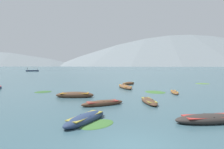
# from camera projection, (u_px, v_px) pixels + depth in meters

# --- Properties ---
(ground_plane) EXTENTS (6000.00, 6000.00, 0.00)m
(ground_plane) POSITION_uv_depth(u_px,v_px,m) (107.00, 66.00, 1504.82)
(ground_plane) COLOR #385660
(mountain_1) EXTENTS (2473.11, 2473.11, 579.82)m
(mountain_1) POSITION_uv_depth(u_px,v_px,m) (41.00, 41.00, 2033.26)
(mountain_1) COLOR slate
(mountain_1) RESTS_ON ground
(mountain_2) EXTENTS (627.52, 627.52, 210.43)m
(mountain_2) POSITION_uv_depth(u_px,v_px,m) (81.00, 56.00, 1848.82)
(mountain_2) COLOR #56665B
(mountain_2) RESTS_ON ground
(mountain_3) EXTENTS (2005.35, 2005.35, 488.65)m
(mountain_3) POSITION_uv_depth(u_px,v_px,m) (159.00, 40.00, 1628.14)
(mountain_3) COLOR slate
(mountain_3) RESTS_ON ground
(rowboat_1) EXTENTS (4.48, 1.82, 0.60)m
(rowboat_1) POSITION_uv_depth(u_px,v_px,m) (209.00, 119.00, 10.70)
(rowboat_1) COLOR #2D2826
(rowboat_1) RESTS_ON ground
(rowboat_3) EXTENTS (1.27, 3.71, 0.48)m
(rowboat_3) POSITION_uv_depth(u_px,v_px,m) (149.00, 101.00, 16.22)
(rowboat_3) COLOR #4C3323
(rowboat_3) RESTS_ON ground
(rowboat_4) EXTENTS (3.03, 3.09, 0.61)m
(rowboat_4) POSITION_uv_depth(u_px,v_px,m) (128.00, 84.00, 32.07)
(rowboat_4) COLOR brown
(rowboat_4) RESTS_ON ground
(rowboat_5) EXTENTS (2.42, 4.78, 0.63)m
(rowboat_5) POSITION_uv_depth(u_px,v_px,m) (125.00, 87.00, 26.90)
(rowboat_5) COLOR brown
(rowboat_5) RESTS_ON ground
(rowboat_6) EXTENTS (3.91, 2.38, 0.55)m
(rowboat_6) POSITION_uv_depth(u_px,v_px,m) (103.00, 103.00, 15.28)
(rowboat_6) COLOR #4C3323
(rowboat_6) RESTS_ON ground
(rowboat_7) EXTENTS (1.41, 3.31, 0.36)m
(rowboat_7) POSITION_uv_depth(u_px,v_px,m) (174.00, 92.00, 21.98)
(rowboat_7) COLOR brown
(rowboat_7) RESTS_ON ground
(rowboat_8) EXTENTS (4.15, 1.39, 0.73)m
(rowboat_8) POSITION_uv_depth(u_px,v_px,m) (75.00, 95.00, 19.19)
(rowboat_8) COLOR #4C3323
(rowboat_8) RESTS_ON ground
(rowboat_10) EXTENTS (2.86, 3.76, 0.60)m
(rowboat_10) POSITION_uv_depth(u_px,v_px,m) (85.00, 119.00, 10.75)
(rowboat_10) COLOR navy
(rowboat_10) RESTS_ON ground
(ferry_0) EXTENTS (7.87, 5.24, 2.54)m
(ferry_0) POSITION_uv_depth(u_px,v_px,m) (32.00, 71.00, 108.88)
(ferry_0) COLOR navy
(ferry_0) RESTS_ON ground
(weed_patch_0) EXTENTS (2.71, 2.66, 0.14)m
(weed_patch_0) POSITION_uv_depth(u_px,v_px,m) (97.00, 124.00, 10.29)
(weed_patch_0) COLOR #38662D
(weed_patch_0) RESTS_ON ground
(weed_patch_1) EXTENTS (2.85, 2.83, 0.14)m
(weed_patch_1) POSITION_uv_depth(u_px,v_px,m) (43.00, 92.00, 22.97)
(weed_patch_1) COLOR #2D5628
(weed_patch_1) RESTS_ON ground
(weed_patch_3) EXTENTS (2.78, 2.22, 0.14)m
(weed_patch_3) POSITION_uv_depth(u_px,v_px,m) (202.00, 84.00, 33.61)
(weed_patch_3) COLOR #477033
(weed_patch_3) RESTS_ON ground
(weed_patch_5) EXTENTS (3.47, 3.63, 0.14)m
(weed_patch_5) POSITION_uv_depth(u_px,v_px,m) (155.00, 92.00, 22.82)
(weed_patch_5) COLOR #38662D
(weed_patch_5) RESTS_ON ground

